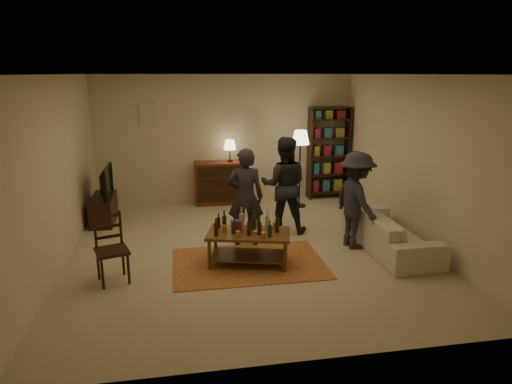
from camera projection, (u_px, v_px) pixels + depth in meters
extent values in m
plane|color=#C6B793|center=(248.00, 249.00, 7.29)|extent=(6.00, 6.00, 0.00)
plane|color=beige|center=(226.00, 139.00, 9.80)|extent=(5.50, 0.00, 5.50)
plane|color=beige|center=(57.00, 172.00, 6.48)|extent=(0.00, 6.00, 6.00)
plane|color=beige|center=(415.00, 160.00, 7.41)|extent=(0.00, 6.00, 6.00)
plane|color=beige|center=(300.00, 231.00, 4.09)|extent=(5.50, 0.00, 5.50)
plane|color=white|center=(247.00, 74.00, 6.60)|extent=(6.00, 6.00, 0.00)
cube|color=beige|center=(148.00, 114.00, 9.37)|extent=(0.35, 0.03, 0.45)
cube|color=beige|center=(253.00, 122.00, 9.80)|extent=(0.30, 0.03, 0.40)
cube|color=brown|center=(249.00, 263.00, 6.71)|extent=(2.20, 1.50, 0.01)
cube|color=brown|center=(249.00, 234.00, 6.60)|extent=(1.31, 0.93, 0.04)
cube|color=brown|center=(249.00, 255.00, 6.68)|extent=(1.19, 0.80, 0.02)
cylinder|color=brown|center=(209.00, 255.00, 6.44)|extent=(0.05, 0.05, 0.45)
cylinder|color=brown|center=(285.00, 258.00, 6.36)|extent=(0.05, 0.05, 0.45)
cylinder|color=brown|center=(216.00, 242.00, 6.95)|extent=(0.05, 0.05, 0.45)
cylinder|color=brown|center=(286.00, 244.00, 6.87)|extent=(0.05, 0.05, 0.45)
cylinder|color=#B9732A|center=(224.00, 229.00, 6.60)|extent=(0.07, 0.07, 0.10)
cylinder|color=#B9732A|center=(238.00, 234.00, 6.38)|extent=(0.07, 0.07, 0.09)
cylinder|color=#B9732A|center=(255.00, 224.00, 6.79)|extent=(0.07, 0.07, 0.11)
cylinder|color=#B9732A|center=(263.00, 235.00, 6.35)|extent=(0.07, 0.07, 0.09)
cylinder|color=#B9732A|center=(275.00, 226.00, 6.72)|extent=(0.07, 0.07, 0.10)
cube|color=#732D7C|center=(236.00, 226.00, 6.60)|extent=(0.14, 0.10, 0.18)
cylinder|color=gray|center=(257.00, 232.00, 6.56)|extent=(0.12, 0.12, 0.02)
cube|color=black|center=(112.00, 251.00, 6.02)|extent=(0.51, 0.51, 0.04)
cylinder|color=black|center=(102.00, 274.00, 5.86)|extent=(0.04, 0.04, 0.43)
cylinder|color=black|center=(128.00, 269.00, 6.01)|extent=(0.04, 0.04, 0.43)
cylinder|color=black|center=(98.00, 265.00, 6.15)|extent=(0.04, 0.04, 0.43)
cylinder|color=black|center=(123.00, 260.00, 6.29)|extent=(0.04, 0.04, 0.43)
cube|color=black|center=(108.00, 229.00, 6.10)|extent=(0.33, 0.13, 0.49)
cube|color=black|center=(104.00, 209.00, 8.52)|extent=(0.40, 1.00, 0.50)
imported|color=black|center=(102.00, 182.00, 8.39)|extent=(0.13, 0.97, 0.56)
cube|color=maroon|center=(219.00, 183.00, 9.73)|extent=(1.00, 0.48, 0.90)
cube|color=black|center=(220.00, 196.00, 9.55)|extent=(0.92, 0.02, 0.22)
cube|color=black|center=(220.00, 184.00, 9.48)|extent=(0.92, 0.02, 0.22)
cube|color=black|center=(220.00, 172.00, 9.42)|extent=(0.92, 0.02, 0.22)
cylinder|color=black|center=(230.00, 161.00, 9.65)|extent=(0.12, 0.12, 0.04)
cylinder|color=black|center=(230.00, 155.00, 9.62)|extent=(0.02, 0.02, 0.22)
cone|color=#FFE5B2|center=(230.00, 145.00, 9.57)|extent=(0.26, 0.26, 0.20)
cube|color=black|center=(310.00, 154.00, 9.99)|extent=(0.04, 0.34, 2.00)
cube|color=black|center=(347.00, 153.00, 10.13)|extent=(0.04, 0.34, 2.00)
cube|color=black|center=(327.00, 191.00, 10.28)|extent=(0.90, 0.34, 0.03)
cube|color=black|center=(328.00, 173.00, 10.17)|extent=(0.90, 0.34, 0.03)
cube|color=black|center=(328.00, 156.00, 10.07)|extent=(0.90, 0.34, 0.03)
cube|color=black|center=(329.00, 138.00, 9.97)|extent=(0.90, 0.34, 0.03)
cube|color=black|center=(330.00, 119.00, 9.87)|extent=(0.90, 0.34, 0.03)
cube|color=black|center=(330.00, 108.00, 9.81)|extent=(0.90, 0.34, 0.03)
cube|color=maroon|center=(314.00, 185.00, 10.19)|extent=(0.12, 0.22, 0.26)
cube|color=#29657D|center=(325.00, 184.00, 10.23)|extent=(0.15, 0.22, 0.26)
cube|color=olive|center=(337.00, 184.00, 10.28)|extent=(0.18, 0.22, 0.26)
cube|color=#29657D|center=(315.00, 168.00, 10.09)|extent=(0.12, 0.22, 0.24)
cube|color=olive|center=(326.00, 167.00, 10.13)|extent=(0.15, 0.22, 0.24)
cube|color=maroon|center=(337.00, 167.00, 10.18)|extent=(0.18, 0.22, 0.24)
cube|color=olive|center=(316.00, 150.00, 9.99)|extent=(0.12, 0.22, 0.22)
cube|color=maroon|center=(327.00, 150.00, 10.03)|extent=(0.15, 0.22, 0.22)
cube|color=#29657D|center=(338.00, 150.00, 10.08)|extent=(0.18, 0.22, 0.22)
cube|color=maroon|center=(316.00, 133.00, 9.89)|extent=(0.12, 0.22, 0.20)
cube|color=#29657D|center=(327.00, 132.00, 9.93)|extent=(0.15, 0.22, 0.20)
cube|color=olive|center=(339.00, 132.00, 9.98)|extent=(0.18, 0.22, 0.20)
cube|color=#29657D|center=(317.00, 115.00, 9.79)|extent=(0.12, 0.22, 0.18)
cube|color=olive|center=(328.00, 114.00, 9.84)|extent=(0.15, 0.22, 0.18)
cube|color=maroon|center=(340.00, 114.00, 9.88)|extent=(0.18, 0.22, 0.18)
cylinder|color=black|center=(299.00, 206.00, 9.60)|extent=(0.28, 0.28, 0.03)
cylinder|color=black|center=(300.00, 174.00, 9.42)|extent=(0.03, 0.03, 1.41)
cone|color=#FFE5B2|center=(301.00, 137.00, 9.23)|extent=(0.36, 0.36, 0.28)
imported|color=beige|center=(389.00, 231.00, 7.20)|extent=(0.81, 2.08, 0.61)
imported|color=#26262D|center=(245.00, 197.00, 7.28)|extent=(0.64, 0.47, 1.59)
imported|color=#222228|center=(284.00, 185.00, 7.88)|extent=(0.95, 0.82, 1.68)
imported|color=#292830|center=(356.00, 200.00, 7.18)|extent=(0.75, 1.09, 1.55)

